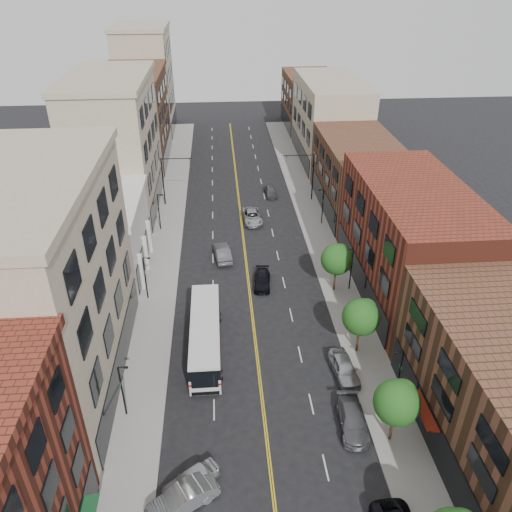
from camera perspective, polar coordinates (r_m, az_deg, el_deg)
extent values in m
plane|color=black|center=(37.75, 2.02, -25.83)|extent=(220.00, 220.00, 0.00)
cube|color=gray|center=(64.26, -10.31, 0.97)|extent=(4.00, 110.00, 0.15)
cube|color=gray|center=(65.13, 7.45, 1.66)|extent=(4.00, 110.00, 0.15)
cube|color=tan|center=(42.85, -23.08, -3.69)|extent=(10.00, 22.00, 18.00)
cube|color=silver|center=(60.16, -17.59, 2.04)|extent=(10.00, 14.00, 8.00)
cube|color=tan|center=(73.56, -15.71, 11.86)|extent=(10.00, 20.00, 18.00)
cube|color=brown|center=(92.87, -13.57, 15.01)|extent=(10.00, 20.00, 15.00)
cube|color=tan|center=(109.65, -12.49, 18.83)|extent=(10.00, 16.00, 20.00)
cube|color=maroon|center=(55.05, 17.20, 1.71)|extent=(10.00, 22.00, 12.00)
cube|color=brown|center=(73.46, 11.64, 9.01)|extent=(10.00, 20.00, 10.00)
cube|color=tan|center=(92.14, 8.40, 15.07)|extent=(10.00, 22.00, 14.00)
cube|color=brown|center=(111.48, 6.17, 17.15)|extent=(10.00, 18.00, 11.00)
cylinder|color=black|center=(40.72, 15.24, -18.37)|extent=(0.22, 0.22, 2.50)
sphere|color=#1D5317|center=(38.80, 15.79, -15.79)|extent=(3.40, 3.40, 3.40)
sphere|color=#1D5317|center=(38.86, 16.42, -14.76)|extent=(2.04, 2.04, 2.04)
cylinder|color=black|center=(47.43, 11.56, -9.37)|extent=(0.22, 0.22, 2.50)
sphere|color=#1D5317|center=(45.79, 11.90, -6.84)|extent=(3.40, 3.40, 3.40)
sphere|color=#1D5317|center=(45.93, 12.45, -5.99)|extent=(2.04, 2.04, 2.04)
cylinder|color=black|center=(55.15, 8.98, -2.72)|extent=(0.22, 0.22, 2.50)
sphere|color=#1D5317|center=(53.75, 9.21, -0.37)|extent=(3.40, 3.40, 3.40)
sphere|color=#1D5317|center=(53.94, 9.68, 0.34)|extent=(2.04, 2.04, 2.04)
cylinder|color=black|center=(41.44, -15.03, -14.71)|extent=(0.14, 0.14, 5.00)
cylinder|color=black|center=(39.67, -15.01, -12.17)|extent=(0.70, 0.10, 0.10)
cube|color=black|center=(39.65, -14.64, -12.23)|extent=(0.28, 0.14, 0.14)
cube|color=#19592D|center=(40.82, -15.20, -13.82)|extent=(0.04, 0.55, 0.35)
cylinder|color=black|center=(53.74, -12.52, -2.51)|extent=(0.14, 0.14, 5.00)
cylinder|color=black|center=(52.38, -12.45, -0.21)|extent=(0.70, 0.10, 0.10)
cube|color=black|center=(52.37, -12.17, -0.25)|extent=(0.28, 0.14, 0.14)
cube|color=#19592D|center=(53.26, -12.63, -1.70)|extent=(0.04, 0.55, 0.35)
cylinder|color=black|center=(67.60, -11.03, 4.94)|extent=(0.14, 0.14, 5.00)
cylinder|color=black|center=(66.53, -10.94, 6.89)|extent=(0.70, 0.10, 0.10)
cube|color=black|center=(66.52, -10.72, 6.86)|extent=(0.28, 0.14, 0.14)
cube|color=#19592D|center=(67.22, -11.10, 5.63)|extent=(0.04, 0.55, 0.35)
cylinder|color=black|center=(42.91, 16.02, -13.00)|extent=(0.14, 0.14, 5.00)
cylinder|color=black|center=(41.15, 16.06, -10.52)|extent=(0.70, 0.10, 0.10)
cube|color=black|center=(41.10, 15.72, -10.61)|extent=(0.28, 0.14, 0.14)
cube|color=#19592D|center=(42.30, 16.20, -12.11)|extent=(0.04, 0.55, 0.35)
cylinder|color=black|center=(54.88, 10.82, -1.54)|extent=(0.14, 0.14, 5.00)
cylinder|color=black|center=(53.51, 10.71, 0.70)|extent=(0.70, 0.10, 0.10)
cube|color=black|center=(53.48, 10.45, 0.65)|extent=(0.28, 0.14, 0.14)
cube|color=#19592D|center=(54.41, 10.91, -0.74)|extent=(0.04, 0.55, 0.35)
cylinder|color=black|center=(68.51, 7.63, 5.61)|extent=(0.14, 0.14, 5.00)
cylinder|color=black|center=(67.42, 7.48, 7.52)|extent=(0.70, 0.10, 0.10)
cube|color=black|center=(67.40, 7.26, 7.48)|extent=(0.28, 0.14, 0.14)
cube|color=#19592D|center=(68.14, 7.68, 6.29)|extent=(0.04, 0.55, 0.35)
cylinder|color=black|center=(74.44, -10.57, 8.38)|extent=(0.18, 0.18, 7.20)
cylinder|color=black|center=(73.02, -9.08, 10.94)|extent=(4.40, 0.12, 0.12)
imported|color=black|center=(73.03, -7.62, 10.72)|extent=(0.15, 0.18, 0.90)
cylinder|color=black|center=(75.26, 6.51, 8.96)|extent=(0.18, 0.18, 7.20)
cylinder|color=black|center=(73.70, 4.95, 11.39)|extent=(4.40, 0.12, 0.12)
imported|color=black|center=(73.57, 3.52, 11.08)|extent=(0.15, 0.18, 0.90)
cube|color=silver|center=(46.86, -5.80, -8.94)|extent=(2.64, 12.16, 2.94)
cube|color=black|center=(46.42, -5.85, -8.27)|extent=(2.68, 12.20, 1.06)
cube|color=red|center=(47.06, -5.78, -9.22)|extent=(2.68, 12.20, 0.22)
cube|color=black|center=(42.17, -5.89, -13.97)|extent=(2.23, 0.06, 1.62)
cylinder|color=black|center=(44.71, -7.53, -13.48)|extent=(0.28, 0.97, 0.97)
cylinder|color=black|center=(44.60, -4.00, -13.37)|extent=(0.28, 0.97, 0.97)
cylinder|color=black|center=(50.83, -7.21, -7.10)|extent=(0.28, 0.97, 0.97)
cylinder|color=black|center=(50.74, -4.18, -6.99)|extent=(0.28, 0.97, 0.97)
imported|color=silver|center=(37.86, -7.45, -24.05)|extent=(4.39, 3.67, 1.41)
imported|color=silver|center=(37.03, -8.39, -25.73)|extent=(5.09, 3.90, 1.61)
imported|color=#55555B|center=(41.45, 10.92, -17.94)|extent=(2.31, 5.09, 1.45)
imported|color=#ACAFB3|center=(45.28, 10.04, -12.49)|extent=(2.27, 4.86, 1.61)
imported|color=#515156|center=(60.76, -3.86, 0.39)|extent=(2.37, 5.17, 1.64)
imported|color=black|center=(55.80, 0.71, -2.79)|extent=(2.24, 4.59, 1.29)
imported|color=#A7AAAE|center=(69.49, -0.45, 4.53)|extent=(2.90, 5.59, 1.50)
imported|color=#49494E|center=(77.64, 1.66, 7.42)|extent=(1.83, 4.18, 1.40)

